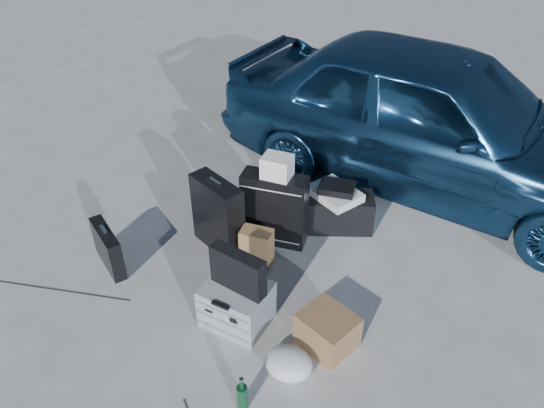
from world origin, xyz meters
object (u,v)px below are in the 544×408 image
at_px(pelican_case, 237,304).
at_px(duffel_bag, 335,212).
at_px(suitcase_right, 275,209).
at_px(briefcase, 108,248).
at_px(suitcase_left, 218,215).
at_px(green_bottle, 242,394).
at_px(car, 432,118).
at_px(cardboard_box, 327,331).

relative_size(pelican_case, duffel_bag, 0.68).
relative_size(suitcase_right, duffel_bag, 0.99).
bearing_deg(suitcase_right, briefcase, -148.77).
xyz_separation_m(suitcase_left, green_bottle, (1.03, -1.29, -0.20)).
relative_size(briefcase, duffel_bag, 0.70).
distance_m(car, duffel_bag, 1.40).
height_order(car, duffel_bag, car).
relative_size(briefcase, green_bottle, 1.71).
xyz_separation_m(pelican_case, suitcase_right, (-0.22, 0.98, 0.17)).
bearing_deg(suitcase_left, car, 75.83).
xyz_separation_m(cardboard_box, green_bottle, (-0.26, -0.73, 0.00)).
bearing_deg(briefcase, duffel_bag, 72.09).
relative_size(cardboard_box, green_bottle, 1.32).
relative_size(pelican_case, suitcase_right, 0.69).
bearing_deg(briefcase, car, 81.39).
height_order(suitcase_left, duffel_bag, suitcase_left).
height_order(duffel_bag, cardboard_box, duffel_bag).
bearing_deg(duffel_bag, cardboard_box, -96.00).
distance_m(car, cardboard_box, 2.55).
relative_size(suitcase_left, cardboard_box, 1.81).
height_order(briefcase, suitcase_right, suitcase_right).
relative_size(pelican_case, briefcase, 0.97).
bearing_deg(pelican_case, briefcase, 179.52).
bearing_deg(cardboard_box, briefcase, -176.59).
bearing_deg(duffel_bag, suitcase_right, -160.40).
bearing_deg(car, green_bottle, -179.93).
relative_size(car, duffel_bag, 6.21).
xyz_separation_m(suitcase_right, cardboard_box, (0.90, -0.86, -0.20)).
distance_m(cardboard_box, green_bottle, 0.78).
distance_m(suitcase_left, cardboard_box, 1.42).
relative_size(suitcase_left, green_bottle, 2.39).
relative_size(pelican_case, suitcase_left, 0.70).
height_order(car, suitcase_left, car).
bearing_deg(duffel_bag, car, 40.76).
height_order(pelican_case, green_bottle, pelican_case).
height_order(pelican_case, suitcase_right, suitcase_right).
bearing_deg(duffel_bag, pelican_case, -124.64).
bearing_deg(car, pelican_case, 170.07).
xyz_separation_m(pelican_case, green_bottle, (0.42, -0.61, -0.03)).
relative_size(car, suitcase_left, 6.31).
relative_size(car, green_bottle, 15.07).
xyz_separation_m(car, suitcase_left, (-1.27, -1.93, -0.39)).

